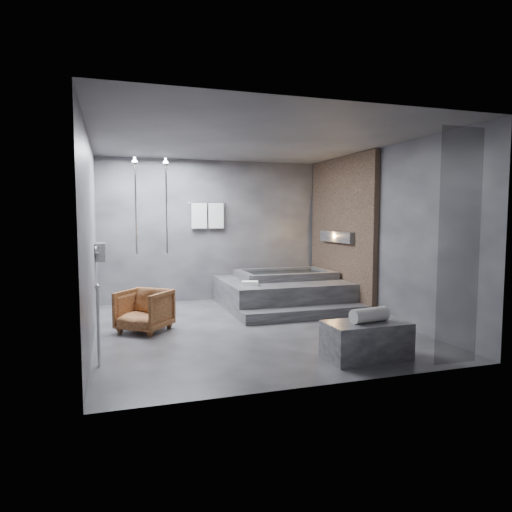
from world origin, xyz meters
name	(u,v)px	position (x,y,z in m)	size (l,w,h in m)	color
room	(270,214)	(0.40, 0.24, 1.73)	(5.00, 5.04, 2.82)	#2C2C2F
tub_deck	(281,293)	(1.05, 1.45, 0.25)	(2.20, 2.00, 0.50)	#313133
tub_step	(307,314)	(1.05, 0.27, 0.09)	(2.20, 0.36, 0.18)	#313133
concrete_bench	(366,340)	(0.87, -1.87, 0.22)	(0.98, 0.54, 0.44)	#363639
driftwood_chair	(144,310)	(-1.55, 0.27, 0.31)	(0.66, 0.68, 0.62)	#4A2712
rolled_towel	(369,315)	(0.90, -1.89, 0.53)	(0.17, 0.17, 0.48)	silver
deck_towel	(250,283)	(0.28, 0.93, 0.54)	(0.27, 0.20, 0.07)	white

